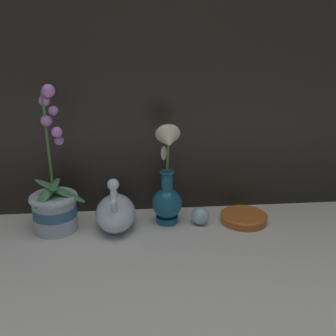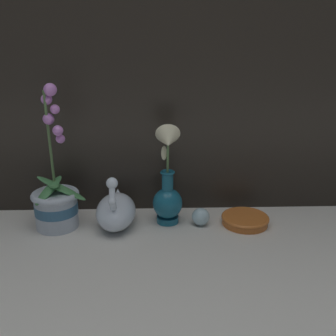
{
  "view_description": "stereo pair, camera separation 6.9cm",
  "coord_description": "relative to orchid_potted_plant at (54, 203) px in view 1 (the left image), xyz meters",
  "views": [
    {
      "loc": [
        -0.07,
        -1.0,
        0.57
      ],
      "look_at": [
        0.04,
        0.12,
        0.19
      ],
      "focal_mm": 42.0,
      "sensor_mm": 36.0,
      "label": 1
    },
    {
      "loc": [
        0.0,
        -1.0,
        0.57
      ],
      "look_at": [
        0.04,
        0.12,
        0.19
      ],
      "focal_mm": 42.0,
      "sensor_mm": 36.0,
      "label": 2
    }
  ],
  "objects": [
    {
      "name": "swan_figurine",
      "position": [
        0.18,
        0.0,
        -0.03
      ],
      "size": [
        0.12,
        0.21,
        0.19
      ],
      "color": "silver",
      "rests_on": "ground_plane"
    },
    {
      "name": "window_backdrop",
      "position": [
        0.31,
        0.14,
        0.51
      ],
      "size": [
        2.8,
        0.03,
        1.2
      ],
      "color": "black",
      "rests_on": "ground_plane"
    },
    {
      "name": "glass_sphere",
      "position": [
        0.45,
        -0.0,
        -0.06
      ],
      "size": [
        0.06,
        0.06,
        0.06
      ],
      "color": "silver",
      "rests_on": "ground_plane"
    },
    {
      "name": "blue_vase",
      "position": [
        0.34,
        0.01,
        0.03
      ],
      "size": [
        0.09,
        0.14,
        0.33
      ],
      "color": "#195B75",
      "rests_on": "ground_plane"
    },
    {
      "name": "amber_dish",
      "position": [
        0.59,
        -0.0,
        -0.07
      ],
      "size": [
        0.15,
        0.15,
        0.03
      ],
      "color": "#C66628",
      "rests_on": "ground_plane"
    },
    {
      "name": "ground_plane",
      "position": [
        0.31,
        -0.12,
        -0.09
      ],
      "size": [
        2.8,
        2.8,
        0.0
      ],
      "primitive_type": "plane",
      "color": "beige"
    },
    {
      "name": "orchid_potted_plant",
      "position": [
        0.0,
        0.0,
        0.0
      ],
      "size": [
        0.18,
        0.18,
        0.44
      ],
      "color": "#B2BCCC",
      "rests_on": "ground_plane"
    }
  ]
}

